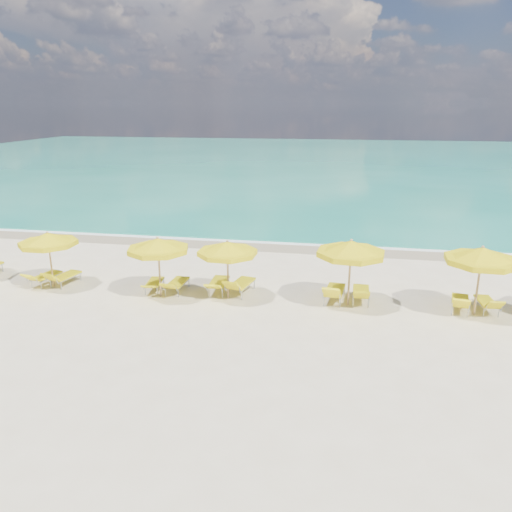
# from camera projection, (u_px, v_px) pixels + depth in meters

# --- Properties ---
(ground_plane) EXTENTS (120.00, 120.00, 0.00)m
(ground_plane) POSITION_uv_depth(u_px,v_px,m) (249.00, 297.00, 19.23)
(ground_plane) COLOR beige
(ocean) EXTENTS (120.00, 80.00, 0.30)m
(ocean) POSITION_uv_depth(u_px,v_px,m) (320.00, 161.00, 64.38)
(ocean) COLOR #167F65
(ocean) RESTS_ON ground
(wet_sand_band) EXTENTS (120.00, 2.60, 0.01)m
(wet_sand_band) POSITION_uv_depth(u_px,v_px,m) (276.00, 246.00, 26.19)
(wet_sand_band) COLOR tan
(wet_sand_band) RESTS_ON ground
(foam_line) EXTENTS (120.00, 1.20, 0.03)m
(foam_line) POSITION_uv_depth(u_px,v_px,m) (278.00, 242.00, 26.94)
(foam_line) COLOR white
(foam_line) RESTS_ON ground
(whitecap_near) EXTENTS (14.00, 0.36, 0.05)m
(whitecap_near) POSITION_uv_depth(u_px,v_px,m) (213.00, 206.00, 36.25)
(whitecap_near) COLOR white
(whitecap_near) RESTS_ON ground
(whitecap_far) EXTENTS (18.00, 0.30, 0.05)m
(whitecap_far) POSITION_uv_depth(u_px,v_px,m) (403.00, 195.00, 40.44)
(whitecap_far) COLOR white
(whitecap_far) RESTS_ON ground
(umbrella_2) EXTENTS (2.98, 2.98, 2.32)m
(umbrella_2) POSITION_uv_depth(u_px,v_px,m) (48.00, 240.00, 19.76)
(umbrella_2) COLOR tan
(umbrella_2) RESTS_ON ground
(umbrella_3) EXTENTS (2.64, 2.64, 2.39)m
(umbrella_3) POSITION_uv_depth(u_px,v_px,m) (158.00, 246.00, 18.70)
(umbrella_3) COLOR tan
(umbrella_3) RESTS_ON ground
(umbrella_4) EXTENTS (2.91, 2.91, 2.31)m
(umbrella_4) POSITION_uv_depth(u_px,v_px,m) (227.00, 249.00, 18.54)
(umbrella_4) COLOR tan
(umbrella_4) RESTS_ON ground
(umbrella_5) EXTENTS (3.11, 3.11, 2.54)m
(umbrella_5) POSITION_uv_depth(u_px,v_px,m) (351.00, 249.00, 17.81)
(umbrella_5) COLOR tan
(umbrella_5) RESTS_ON ground
(umbrella_6) EXTENTS (3.22, 3.22, 2.53)m
(umbrella_6) POSITION_uv_depth(u_px,v_px,m) (482.00, 256.00, 17.01)
(umbrella_6) COLOR tan
(umbrella_6) RESTS_ON ground
(lounger_2_left) EXTENTS (0.88, 1.79, 0.76)m
(lounger_2_left) POSITION_uv_depth(u_px,v_px,m) (46.00, 279.00, 20.52)
(lounger_2_left) COLOR #A5A8AD
(lounger_2_left) RESTS_ON ground
(lounger_2_right) EXTENTS (0.89, 1.82, 0.81)m
(lounger_2_right) POSITION_uv_depth(u_px,v_px,m) (65.00, 280.00, 20.47)
(lounger_2_right) COLOR #A5A8AD
(lounger_2_right) RESTS_ON ground
(lounger_3_left) EXTENTS (0.75, 1.74, 0.60)m
(lounger_3_left) POSITION_uv_depth(u_px,v_px,m) (154.00, 286.00, 19.81)
(lounger_3_left) COLOR #A5A8AD
(lounger_3_left) RESTS_ON ground
(lounger_3_right) EXTENTS (0.66, 1.83, 0.74)m
(lounger_3_right) POSITION_uv_depth(u_px,v_px,m) (177.00, 287.00, 19.68)
(lounger_3_right) COLOR #A5A8AD
(lounger_3_right) RESTS_ON ground
(lounger_4_left) EXTENTS (0.71, 1.98, 0.76)m
(lounger_4_left) POSITION_uv_depth(u_px,v_px,m) (218.00, 287.00, 19.66)
(lounger_4_left) COLOR #A5A8AD
(lounger_4_left) RESTS_ON ground
(lounger_4_right) EXTENTS (1.01, 2.01, 0.89)m
(lounger_4_right) POSITION_uv_depth(u_px,v_px,m) (241.00, 288.00, 19.50)
(lounger_4_right) COLOR #A5A8AD
(lounger_4_right) RESTS_ON ground
(lounger_5_left) EXTENTS (0.86, 1.98, 0.94)m
(lounger_5_left) POSITION_uv_depth(u_px,v_px,m) (334.00, 295.00, 18.75)
(lounger_5_left) COLOR #A5A8AD
(lounger_5_left) RESTS_ON ground
(lounger_5_right) EXTENTS (0.66, 1.85, 0.83)m
(lounger_5_right) POSITION_uv_depth(u_px,v_px,m) (361.00, 296.00, 18.72)
(lounger_5_right) COLOR #A5A8AD
(lounger_5_right) RESTS_ON ground
(lounger_6_left) EXTENTS (0.89, 1.81, 0.83)m
(lounger_6_left) POSITION_uv_depth(u_px,v_px,m) (460.00, 305.00, 17.89)
(lounger_6_left) COLOR #A5A8AD
(lounger_6_left) RESTS_ON ground
(lounger_6_right) EXTENTS (0.67, 1.68, 0.78)m
(lounger_6_right) POSITION_uv_depth(u_px,v_px,m) (486.00, 306.00, 17.84)
(lounger_6_right) COLOR #A5A8AD
(lounger_6_right) RESTS_ON ground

